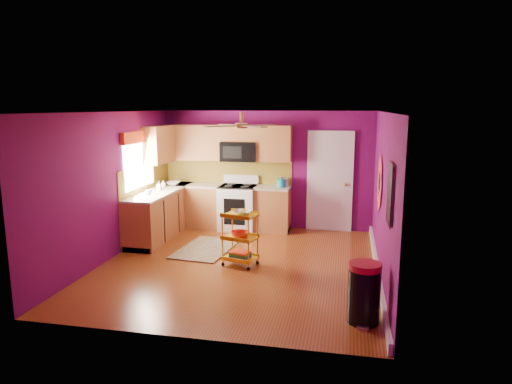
# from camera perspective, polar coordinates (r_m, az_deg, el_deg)

# --- Properties ---
(ground) EXTENTS (5.00, 5.00, 0.00)m
(ground) POSITION_cam_1_polar(r_m,az_deg,el_deg) (7.68, -2.07, -9.03)
(ground) COLOR #662C0F
(ground) RESTS_ON ground
(room_envelope) EXTENTS (4.54, 5.04, 2.52)m
(room_envelope) POSITION_cam_1_polar(r_m,az_deg,el_deg) (7.29, -1.95, 3.13)
(room_envelope) COLOR #630B53
(room_envelope) RESTS_ON ground
(lower_cabinets) EXTENTS (2.81, 2.31, 0.94)m
(lower_cabinets) POSITION_cam_1_polar(r_m,az_deg,el_deg) (9.60, -7.38, -2.40)
(lower_cabinets) COLOR brown
(lower_cabinets) RESTS_ON ground
(electric_range) EXTENTS (0.76, 0.66, 1.13)m
(electric_range) POSITION_cam_1_polar(r_m,az_deg,el_deg) (9.70, -2.25, -1.88)
(electric_range) COLOR white
(electric_range) RESTS_ON ground
(upper_cabinetry) EXTENTS (2.80, 2.30, 1.26)m
(upper_cabinetry) POSITION_cam_1_polar(r_m,az_deg,el_deg) (9.69, -6.30, 5.93)
(upper_cabinetry) COLOR brown
(upper_cabinetry) RESTS_ON ground
(left_window) EXTENTS (0.08, 1.35, 1.08)m
(left_window) POSITION_cam_1_polar(r_m,az_deg,el_deg) (9.02, -14.42, 4.91)
(left_window) COLOR white
(left_window) RESTS_ON ground
(panel_door) EXTENTS (0.95, 0.11, 2.15)m
(panel_door) POSITION_cam_1_polar(r_m,az_deg,el_deg) (9.63, 9.21, 1.18)
(panel_door) COLOR white
(panel_door) RESTS_ON ground
(right_wall_art) EXTENTS (0.04, 2.74, 1.04)m
(right_wall_art) POSITION_cam_1_polar(r_m,az_deg,el_deg) (6.81, 15.70, 0.59)
(right_wall_art) COLOR black
(right_wall_art) RESTS_ON ground
(ceiling_fan) EXTENTS (1.01, 1.01, 0.26)m
(ceiling_fan) POSITION_cam_1_polar(r_m,az_deg,el_deg) (7.43, -1.83, 8.36)
(ceiling_fan) COLOR #BF8C3F
(ceiling_fan) RESTS_ON ground
(shag_rug) EXTENTS (1.01, 1.51, 0.02)m
(shag_rug) POSITION_cam_1_polar(r_m,az_deg,el_deg) (8.50, -6.26, -7.06)
(shag_rug) COLOR black
(shag_rug) RESTS_ON ground
(rolling_cart) EXTENTS (0.62, 0.51, 0.96)m
(rolling_cart) POSITION_cam_1_polar(r_m,az_deg,el_deg) (7.50, -1.95, -5.54)
(rolling_cart) COLOR yellow
(rolling_cart) RESTS_ON ground
(trash_can) EXTENTS (0.47, 0.48, 0.75)m
(trash_can) POSITION_cam_1_polar(r_m,az_deg,el_deg) (5.78, 13.34, -12.17)
(trash_can) COLOR black
(trash_can) RESTS_ON ground
(teal_kettle) EXTENTS (0.18, 0.18, 0.21)m
(teal_kettle) POSITION_cam_1_polar(r_m,az_deg,el_deg) (9.46, 3.17, 1.12)
(teal_kettle) COLOR teal
(teal_kettle) RESTS_ON lower_cabinets
(toaster) EXTENTS (0.22, 0.15, 0.18)m
(toaster) POSITION_cam_1_polar(r_m,az_deg,el_deg) (9.56, 3.45, 1.26)
(toaster) COLOR beige
(toaster) RESTS_ON lower_cabinets
(soap_bottle_a) EXTENTS (0.08, 0.09, 0.19)m
(soap_bottle_a) POSITION_cam_1_polar(r_m,az_deg,el_deg) (9.29, -12.03, 0.78)
(soap_bottle_a) COLOR #EA3F72
(soap_bottle_a) RESTS_ON lower_cabinets
(soap_bottle_b) EXTENTS (0.12, 0.12, 0.15)m
(soap_bottle_b) POSITION_cam_1_polar(r_m,az_deg,el_deg) (9.60, -11.50, 1.01)
(soap_bottle_b) COLOR white
(soap_bottle_b) RESTS_ON lower_cabinets
(counter_dish) EXTENTS (0.29, 0.29, 0.07)m
(counter_dish) POSITION_cam_1_polar(r_m,az_deg,el_deg) (9.85, -10.29, 1.06)
(counter_dish) COLOR white
(counter_dish) RESTS_ON lower_cabinets
(counter_cup) EXTENTS (0.12, 0.12, 0.09)m
(counter_cup) POSITION_cam_1_polar(r_m,az_deg,el_deg) (8.89, -13.32, -0.01)
(counter_cup) COLOR white
(counter_cup) RESTS_ON lower_cabinets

